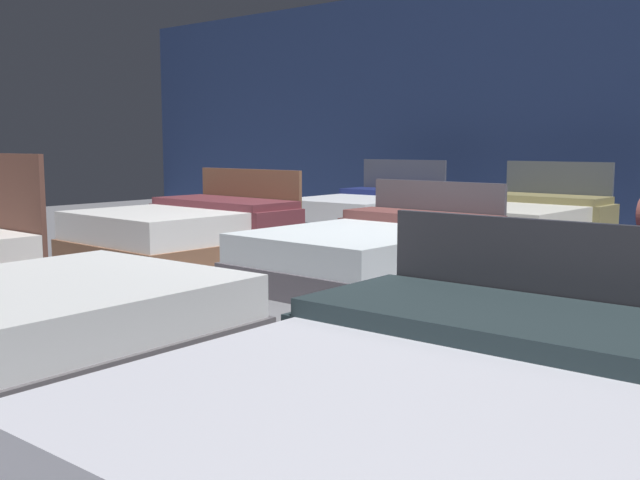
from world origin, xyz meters
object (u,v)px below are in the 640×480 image
object	(u,v)px
bed_3	(186,231)
bed_7	(522,223)
bed_4	(374,253)
bed_2	(426,429)
bed_1	(21,328)
bed_6	(367,212)

from	to	relation	value
bed_3	bed_7	bearing A→B (deg)	55.25
bed_4	bed_7	size ratio (longest dim) A/B	1.04
bed_4	bed_2	bearing A→B (deg)	-50.47
bed_1	bed_3	size ratio (longest dim) A/B	1.08
bed_1	bed_4	bearing A→B (deg)	88.85
bed_2	bed_3	xyz separation A→B (m)	(-4.66, 2.94, 0.02)
bed_1	bed_6	size ratio (longest dim) A/B	1.06
bed_3	bed_4	world-z (taller)	bed_3
bed_3	bed_7	world-z (taller)	bed_7
bed_1	bed_3	xyz separation A→B (m)	(-2.31, 3.03, 0.05)
bed_6	bed_4	bearing A→B (deg)	-54.34
bed_3	bed_2	bearing A→B (deg)	-30.12
bed_6	bed_7	world-z (taller)	bed_7
bed_3	bed_4	size ratio (longest dim) A/B	0.94
bed_6	bed_7	xyz separation A→B (m)	(2.24, -0.06, 0.01)
bed_6	bed_7	bearing A→B (deg)	-2.84
bed_1	bed_2	world-z (taller)	bed_2
bed_3	bed_6	size ratio (longest dim) A/B	0.99
bed_4	bed_6	bearing A→B (deg)	128.50
bed_1	bed_2	xyz separation A→B (m)	(2.35, 0.09, 0.03)
bed_7	bed_4	bearing A→B (deg)	-87.16
bed_1	bed_7	bearing A→B (deg)	88.99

